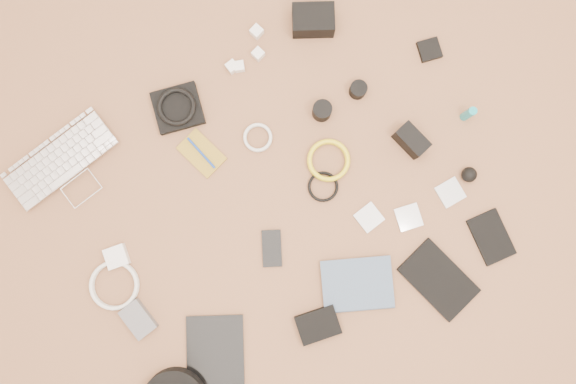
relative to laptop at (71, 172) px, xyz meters
name	(u,v)px	position (x,y,z in m)	size (l,w,h in m)	color
room_shell	(257,142)	(0.56, -0.37, 1.24)	(4.04, 4.04, 2.58)	#906142
laptop	(71,172)	(0.00, 0.00, 0.00)	(0.36, 0.25, 0.03)	silver
headphone_pouch	(178,108)	(0.40, 0.04, 0.00)	(0.15, 0.14, 0.03)	black
headphones	(177,107)	(0.40, 0.04, 0.02)	(0.12, 0.12, 0.02)	black
charger_a	(232,67)	(0.61, 0.09, 0.00)	(0.03, 0.03, 0.03)	white
charger_b	(239,67)	(0.63, 0.08, 0.00)	(0.03, 0.03, 0.03)	white
charger_c	(257,32)	(0.73, 0.16, 0.00)	(0.03, 0.03, 0.03)	white
charger_d	(258,54)	(0.70, 0.10, 0.00)	(0.03, 0.03, 0.03)	white
dslr_camera	(313,20)	(0.91, 0.11, 0.02)	(0.13, 0.09, 0.08)	black
notebook_olive	(202,153)	(0.40, -0.12, -0.01)	(0.09, 0.14, 0.01)	olive
pen_blue	(201,153)	(0.40, -0.12, 0.00)	(0.01, 0.01, 0.13)	#13369B
cable_white_a	(258,138)	(0.59, -0.15, -0.01)	(0.09, 0.09, 0.01)	silver
lens_a	(322,111)	(0.81, -0.16, 0.02)	(0.06, 0.06, 0.07)	black
lens_b	(358,90)	(0.94, -0.15, 0.01)	(0.05, 0.05, 0.05)	black
card_reader	(429,50)	(1.22, -0.12, -0.01)	(0.07, 0.07, 0.02)	black
power_brick	(117,257)	(0.03, -0.31, 0.00)	(0.07, 0.07, 0.03)	white
cable_white_b	(115,285)	(-0.02, -0.39, -0.01)	(0.16, 0.16, 0.01)	silver
cable_black	(323,187)	(0.71, -0.38, -0.01)	(0.10, 0.10, 0.01)	black
cable_yellow	(328,161)	(0.76, -0.31, -0.01)	(0.14, 0.14, 0.02)	gold
flash	(411,140)	(1.02, -0.37, 0.03)	(0.06, 0.11, 0.08)	black
lens_cleaner	(468,114)	(1.22, -0.37, 0.03)	(0.03, 0.03, 0.09)	teal
battery_charger	(138,319)	(0.01, -0.51, 0.00)	(0.07, 0.11, 0.03)	#59585D
tablet	(215,353)	(0.18, -0.71, -0.01)	(0.18, 0.23, 0.01)	black
phone	(272,248)	(0.48, -0.49, -0.01)	(0.06, 0.12, 0.01)	black
filter_case_left	(369,217)	(0.80, -0.53, -0.01)	(0.07, 0.07, 0.01)	silver
filter_case_mid	(409,217)	(0.92, -0.59, -0.01)	(0.08, 0.08, 0.01)	silver
filter_case_right	(450,192)	(1.07, -0.57, -0.01)	(0.08, 0.08, 0.01)	silver
air_blower	(469,175)	(1.15, -0.54, 0.01)	(0.05, 0.05, 0.05)	black
drive_case	(318,325)	(0.51, -0.77, 0.00)	(0.13, 0.09, 0.03)	black
paperback	(360,311)	(0.65, -0.79, 0.00)	(0.17, 0.22, 0.02)	#425570
notebook_black_a	(439,280)	(0.92, -0.80, -0.01)	(0.14, 0.23, 0.02)	black
notebook_black_b	(491,237)	(1.13, -0.75, -0.01)	(0.10, 0.16, 0.01)	black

